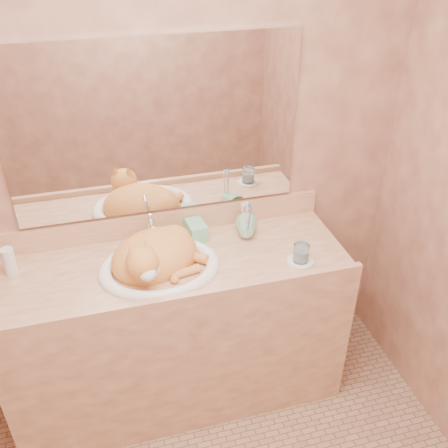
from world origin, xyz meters
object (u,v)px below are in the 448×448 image
object	(u,v)px
cat	(154,255)
soap_dispenser	(200,228)
water_glass	(301,253)
toothbrush_cup	(246,234)
vanity_counter	(178,331)
sink_basin	(158,254)

from	to	relation	value
cat	soap_dispenser	distance (m)	0.27
cat	water_glass	world-z (taller)	cat
cat	water_glass	size ratio (longest dim) A/B	4.87
cat	toothbrush_cup	distance (m)	0.46
vanity_counter	water_glass	world-z (taller)	water_glass
soap_dispenser	toothbrush_cup	size ratio (longest dim) A/B	1.71
sink_basin	soap_dispenser	world-z (taller)	soap_dispenser
sink_basin	toothbrush_cup	world-z (taller)	sink_basin
vanity_counter	water_glass	size ratio (longest dim) A/B	18.92
cat	vanity_counter	bearing A→B (deg)	-21.09
cat	soap_dispenser	xyz separation A→B (m)	(0.24, 0.12, 0.02)
vanity_counter	cat	bearing A→B (deg)	-179.76
vanity_counter	cat	distance (m)	0.50
water_glass	cat	bearing A→B (deg)	167.65
sink_basin	cat	size ratio (longest dim) A/B	1.29
vanity_counter	water_glass	distance (m)	0.75
sink_basin	vanity_counter	bearing A→B (deg)	17.01
toothbrush_cup	water_glass	distance (m)	0.29
vanity_counter	toothbrush_cup	distance (m)	0.61
soap_dispenser	toothbrush_cup	bearing A→B (deg)	-18.50
sink_basin	cat	bearing A→B (deg)	130.83
cat	water_glass	bearing A→B (deg)	-33.69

